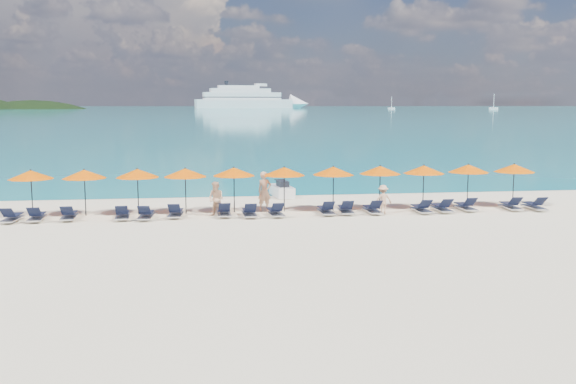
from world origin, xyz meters
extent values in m
plane|color=beige|center=(0.00, 0.00, 0.00)|extent=(1400.00, 1400.00, 0.00)
cube|color=#1FA9B2|center=(0.00, 660.00, 0.01)|extent=(1600.00, 1300.00, 0.01)
ellipsoid|color=black|center=(-150.00, 560.00, -35.00)|extent=(162.00, 126.00, 85.50)
cube|color=silver|center=(37.49, 607.84, 4.30)|extent=(95.93, 29.38, 8.59)
cone|color=silver|center=(93.70, 615.24, 4.30)|extent=(21.21, 21.21, 18.90)
cube|color=silver|center=(35.78, 607.61, 12.03)|extent=(76.85, 24.35, 6.87)
cube|color=silver|center=(34.08, 607.39, 17.18)|extent=(59.77, 20.43, 4.30)
cube|color=silver|center=(32.38, 607.17, 20.62)|extent=(40.69, 15.40, 3.01)
cube|color=black|center=(35.78, 607.61, 10.74)|extent=(77.81, 24.65, 0.77)
cube|color=black|center=(35.78, 607.61, 13.74)|extent=(75.90, 24.06, 0.77)
cylinder|color=black|center=(20.62, 605.62, 24.05)|extent=(3.78, 3.78, 4.72)
cube|color=silver|center=(227.22, 462.11, 0.91)|extent=(6.85, 2.28, 1.83)
cylinder|color=silver|center=(227.22, 462.11, 6.85)|extent=(0.41, 0.41, 11.42)
cube|color=silver|center=(153.36, 495.93, 0.77)|extent=(5.75, 1.92, 1.53)
cylinder|color=silver|center=(153.36, 495.93, 5.75)|extent=(0.35, 0.35, 9.59)
cube|color=white|center=(0.54, 9.73, 0.32)|extent=(1.25, 2.67, 0.59)
cube|color=black|center=(0.56, 9.51, 0.75)|extent=(0.65, 1.13, 0.38)
cylinder|color=black|center=(0.47, 10.37, 0.91)|extent=(0.59, 0.13, 0.06)
imported|color=tan|center=(-0.93, 4.89, 0.99)|extent=(0.84, 0.68, 1.98)
imported|color=tan|center=(-3.37, 3.60, 0.84)|extent=(0.93, 0.86, 1.67)
imported|color=tan|center=(4.72, 3.29, 0.71)|extent=(0.95, 0.51, 1.42)
cylinder|color=black|center=(-12.05, 4.69, 1.10)|extent=(0.05, 0.05, 2.20)
cone|color=#E75600|center=(-12.05, 4.69, 2.02)|extent=(2.10, 2.10, 0.42)
sphere|color=black|center=(-12.05, 4.69, 2.24)|extent=(0.08, 0.08, 0.08)
cylinder|color=black|center=(-9.59, 4.62, 1.10)|extent=(0.05, 0.05, 2.20)
cone|color=#E75600|center=(-9.59, 4.62, 2.02)|extent=(2.10, 2.10, 0.42)
sphere|color=black|center=(-9.59, 4.62, 2.24)|extent=(0.08, 0.08, 0.08)
cylinder|color=black|center=(-7.11, 4.66, 1.10)|extent=(0.05, 0.05, 2.20)
cone|color=#E75600|center=(-7.11, 4.66, 2.02)|extent=(2.10, 2.10, 0.42)
sphere|color=black|center=(-7.11, 4.66, 2.24)|extent=(0.08, 0.08, 0.08)
cylinder|color=black|center=(-4.83, 4.61, 1.10)|extent=(0.05, 0.05, 2.20)
cone|color=#E75600|center=(-4.83, 4.61, 2.02)|extent=(2.10, 2.10, 0.42)
sphere|color=black|center=(-4.83, 4.61, 2.24)|extent=(0.08, 0.08, 0.08)
cylinder|color=black|center=(-2.46, 4.72, 1.10)|extent=(0.05, 0.05, 2.20)
cone|color=#E75600|center=(-2.46, 4.72, 2.02)|extent=(2.10, 2.10, 0.42)
sphere|color=black|center=(-2.46, 4.72, 2.24)|extent=(0.08, 0.08, 0.08)
cylinder|color=black|center=(0.03, 4.59, 1.10)|extent=(0.05, 0.05, 2.20)
cone|color=#E75600|center=(0.03, 4.59, 2.02)|extent=(2.10, 2.10, 0.42)
sphere|color=black|center=(0.03, 4.59, 2.24)|extent=(0.08, 0.08, 0.08)
cylinder|color=black|center=(2.49, 4.48, 1.10)|extent=(0.05, 0.05, 2.20)
cone|color=#E75600|center=(2.49, 4.48, 2.02)|extent=(2.10, 2.10, 0.42)
sphere|color=black|center=(2.49, 4.48, 2.24)|extent=(0.08, 0.08, 0.08)
cylinder|color=black|center=(4.92, 4.57, 1.10)|extent=(0.05, 0.05, 2.20)
cone|color=#E75600|center=(4.92, 4.57, 2.02)|extent=(2.10, 2.10, 0.42)
sphere|color=black|center=(4.92, 4.57, 2.24)|extent=(0.08, 0.08, 0.08)
cylinder|color=black|center=(7.18, 4.50, 1.10)|extent=(0.05, 0.05, 2.20)
cone|color=#E75600|center=(7.18, 4.50, 2.02)|extent=(2.10, 2.10, 0.42)
sphere|color=black|center=(7.18, 4.50, 2.24)|extent=(0.08, 0.08, 0.08)
cylinder|color=black|center=(9.66, 4.70, 1.10)|extent=(0.05, 0.05, 2.20)
cone|color=#E75600|center=(9.66, 4.70, 2.02)|extent=(2.10, 2.10, 0.42)
sphere|color=black|center=(9.66, 4.70, 2.24)|extent=(0.08, 0.08, 0.08)
cylinder|color=black|center=(12.09, 4.55, 1.10)|extent=(0.05, 0.05, 2.20)
cone|color=#E75600|center=(12.09, 4.55, 2.02)|extent=(2.10, 2.10, 0.42)
sphere|color=black|center=(12.09, 4.55, 2.24)|extent=(0.08, 0.08, 0.08)
cube|color=silver|center=(-12.63, 3.38, 0.14)|extent=(0.72, 1.73, 0.06)
cube|color=black|center=(-12.62, 3.63, 0.30)|extent=(0.61, 1.13, 0.04)
cube|color=black|center=(-12.66, 2.83, 0.55)|extent=(0.58, 0.57, 0.43)
cube|color=silver|center=(-11.57, 3.46, 0.14)|extent=(0.70, 1.73, 0.06)
cube|color=black|center=(-11.58, 3.71, 0.30)|extent=(0.60, 1.12, 0.04)
cube|color=black|center=(-11.54, 2.91, 0.55)|extent=(0.57, 0.56, 0.43)
cube|color=silver|center=(-10.16, 3.58, 0.14)|extent=(0.70, 1.73, 0.06)
cube|color=black|center=(-10.18, 3.83, 0.30)|extent=(0.60, 1.12, 0.04)
cube|color=black|center=(-10.14, 3.03, 0.55)|extent=(0.57, 0.56, 0.43)
cube|color=silver|center=(-7.73, 3.41, 0.14)|extent=(0.74, 1.74, 0.06)
cube|color=black|center=(-7.75, 3.65, 0.30)|extent=(0.63, 1.14, 0.04)
cube|color=black|center=(-7.69, 2.86, 0.55)|extent=(0.59, 0.57, 0.43)
cube|color=silver|center=(-6.64, 3.26, 0.14)|extent=(0.72, 1.73, 0.06)
cube|color=black|center=(-6.62, 3.51, 0.30)|extent=(0.61, 1.13, 0.04)
cube|color=black|center=(-6.67, 2.71, 0.55)|extent=(0.58, 0.57, 0.43)
cube|color=silver|center=(-5.29, 3.61, 0.14)|extent=(0.75, 1.74, 0.06)
cube|color=black|center=(-5.27, 3.86, 0.30)|extent=(0.63, 1.14, 0.04)
cube|color=black|center=(-5.33, 3.06, 0.55)|extent=(0.59, 0.58, 0.43)
cube|color=silver|center=(-3.02, 3.55, 0.14)|extent=(0.66, 1.71, 0.06)
cube|color=black|center=(-3.02, 3.80, 0.30)|extent=(0.57, 1.11, 0.04)
cube|color=black|center=(-3.00, 3.00, 0.55)|extent=(0.56, 0.55, 0.43)
cube|color=silver|center=(-1.82, 3.27, 0.14)|extent=(0.67, 1.72, 0.06)
cube|color=black|center=(-1.83, 3.52, 0.30)|extent=(0.58, 1.12, 0.04)
cube|color=black|center=(-1.80, 2.72, 0.55)|extent=(0.57, 0.55, 0.43)
cube|color=silver|center=(-0.58, 3.26, 0.14)|extent=(0.77, 1.75, 0.06)
cube|color=black|center=(-0.60, 3.51, 0.30)|extent=(0.65, 1.15, 0.04)
cube|color=black|center=(-0.53, 2.71, 0.55)|extent=(0.60, 0.58, 0.43)
cube|color=silver|center=(1.92, 3.42, 0.14)|extent=(0.65, 1.71, 0.06)
cube|color=black|center=(1.91, 3.67, 0.30)|extent=(0.57, 1.11, 0.04)
cube|color=black|center=(1.92, 2.87, 0.55)|extent=(0.56, 0.55, 0.43)
cube|color=silver|center=(2.91, 3.50, 0.14)|extent=(0.73, 1.74, 0.06)
cube|color=black|center=(2.93, 3.75, 0.30)|extent=(0.62, 1.13, 0.04)
cube|color=black|center=(2.88, 2.95, 0.55)|extent=(0.58, 0.57, 0.43)
cube|color=silver|center=(4.23, 3.41, 0.14)|extent=(0.67, 1.72, 0.06)
cube|color=black|center=(4.22, 3.66, 0.30)|extent=(0.58, 1.12, 0.04)
cube|color=black|center=(4.25, 2.86, 0.55)|extent=(0.57, 0.55, 0.43)
cube|color=silver|center=(6.67, 3.27, 0.14)|extent=(0.67, 1.72, 0.06)
cube|color=black|center=(6.66, 3.52, 0.30)|extent=(0.58, 1.12, 0.04)
cube|color=black|center=(6.68, 2.72, 0.55)|extent=(0.56, 0.55, 0.43)
cube|color=silver|center=(7.77, 3.39, 0.14)|extent=(0.65, 1.71, 0.06)
cube|color=black|center=(7.76, 3.64, 0.30)|extent=(0.57, 1.11, 0.04)
cube|color=black|center=(7.78, 2.84, 0.55)|extent=(0.56, 0.55, 0.43)
cube|color=silver|center=(9.10, 3.62, 0.14)|extent=(0.67, 1.72, 0.06)
cube|color=black|center=(9.09, 3.87, 0.30)|extent=(0.58, 1.12, 0.04)
cube|color=black|center=(9.11, 3.07, 0.55)|extent=(0.57, 0.55, 0.43)
cube|color=silver|center=(11.46, 3.53, 0.14)|extent=(0.70, 1.73, 0.06)
cube|color=black|center=(11.47, 3.78, 0.30)|extent=(0.60, 1.12, 0.04)
cube|color=black|center=(11.43, 2.98, 0.55)|extent=(0.57, 0.56, 0.43)
cube|color=silver|center=(12.64, 3.34, 0.14)|extent=(0.62, 1.70, 0.06)
cube|color=black|center=(12.64, 3.59, 0.30)|extent=(0.55, 1.10, 0.04)
cube|color=black|center=(12.64, 2.79, 0.55)|extent=(0.55, 0.54, 0.43)
camera|label=1|loc=(-4.00, -26.75, 5.39)|focal=40.00mm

